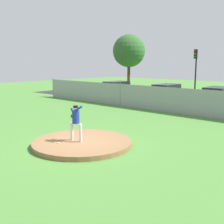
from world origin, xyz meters
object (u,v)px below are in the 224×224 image
at_px(traffic_cone_orange, 153,98).
at_px(baseball, 59,143).
at_px(parked_car_slate, 117,90).
at_px(traffic_light_near, 196,65).
at_px(parked_car_white, 217,98).
at_px(parked_car_navy, 166,94).
at_px(pitcher_youth, 76,119).

bearing_deg(traffic_cone_orange, baseball, -69.46).
height_order(baseball, parked_car_slate, parked_car_slate).
height_order(baseball, traffic_light_near, traffic_light_near).
height_order(parked_car_slate, traffic_cone_orange, parked_car_slate).
bearing_deg(parked_car_white, parked_car_slate, -176.84).
height_order(baseball, parked_car_white, parked_car_white).
distance_m(parked_car_navy, traffic_cone_orange, 2.00).
bearing_deg(traffic_light_near, parked_car_slate, -147.34).
height_order(pitcher_youth, traffic_light_near, traffic_light_near).
bearing_deg(baseball, parked_car_navy, 105.08).
relative_size(parked_car_white, traffic_light_near, 0.95).
bearing_deg(traffic_light_near, pitcher_youth, -78.95).
bearing_deg(parked_car_slate, parked_car_navy, 1.09).
bearing_deg(baseball, parked_car_white, 88.50).
xyz_separation_m(parked_car_slate, parked_car_navy, (6.01, 0.11, -0.01)).
bearing_deg(parked_car_white, traffic_light_near, 135.99).
bearing_deg(pitcher_youth, baseball, -103.31).
xyz_separation_m(parked_car_white, parked_car_slate, (-10.50, -0.58, 0.01)).
height_order(pitcher_youth, parked_car_navy, pitcher_youth).
height_order(parked_car_white, traffic_light_near, traffic_light_near).
xyz_separation_m(baseball, parked_car_slate, (-10.09, 15.06, 0.58)).
distance_m(parked_car_navy, traffic_light_near, 4.93).
bearing_deg(traffic_light_near, traffic_cone_orange, -124.90).
xyz_separation_m(pitcher_youth, traffic_light_near, (-3.62, 18.51, 2.17)).
distance_m(baseball, parked_car_navy, 15.73).
relative_size(parked_car_white, parked_car_slate, 0.98).
relative_size(pitcher_youth, parked_car_navy, 0.36).
xyz_separation_m(parked_car_slate, traffic_cone_orange, (4.19, 0.71, -0.56)).
bearing_deg(parked_car_slate, pitcher_youth, -54.13).
bearing_deg(traffic_cone_orange, traffic_light_near, 55.10).
bearing_deg(baseball, traffic_cone_orange, 110.54).
bearing_deg(parked_car_navy, traffic_cone_orange, 161.88).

